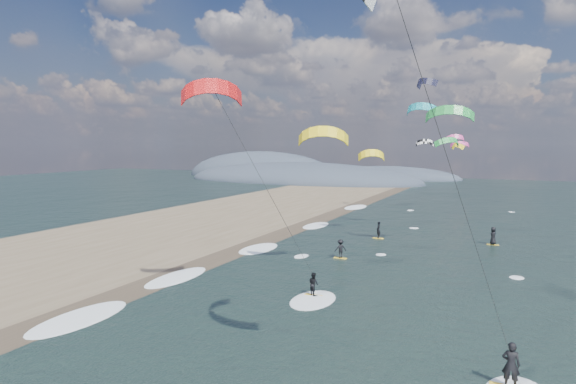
% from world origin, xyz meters
% --- Properties ---
extents(sand_strip, '(26.00, 240.00, 0.00)m').
position_xyz_m(sand_strip, '(-24.00, 10.00, 0.00)').
color(sand_strip, brown).
rests_on(sand_strip, ground).
extents(wet_sand_strip, '(3.00, 240.00, 0.00)m').
position_xyz_m(wet_sand_strip, '(-12.00, 10.00, 0.00)').
color(wet_sand_strip, '#382D23').
rests_on(wet_sand_strip, ground).
extents(coastal_hills, '(80.00, 41.00, 15.00)m').
position_xyz_m(coastal_hills, '(-44.84, 107.86, 0.00)').
color(coastal_hills, '#3D4756').
rests_on(coastal_hills, ground).
extents(kitesurfer_near_a, '(8.03, 9.53, 16.41)m').
position_xyz_m(kitesurfer_near_a, '(7.54, 2.85, 12.76)').
color(kitesurfer_near_a, yellow).
rests_on(kitesurfer_near_a, ground).
extents(kitesurfer_near_b, '(6.87, 8.84, 13.84)m').
position_xyz_m(kitesurfer_near_b, '(-3.05, 11.21, 8.58)').
color(kitesurfer_near_b, yellow).
rests_on(kitesurfer_near_b, ground).
extents(far_kitesurfers, '(12.59, 12.52, 1.74)m').
position_xyz_m(far_kitesurfers, '(1.55, 31.77, 0.85)').
color(far_kitesurfers, yellow).
rests_on(far_kitesurfers, ground).
extents(bg_kite_field, '(11.98, 73.38, 10.29)m').
position_xyz_m(bg_kite_field, '(0.53, 53.25, 11.64)').
color(bg_kite_field, green).
rests_on(bg_kite_field, ground).
extents(shoreline_surf, '(2.40, 79.40, 0.11)m').
position_xyz_m(shoreline_surf, '(-10.80, 14.75, 0.00)').
color(shoreline_surf, white).
rests_on(shoreline_surf, ground).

